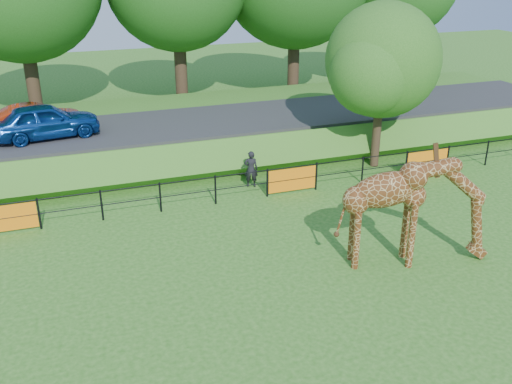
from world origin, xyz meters
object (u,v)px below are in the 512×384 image
car_red (36,120)px  visitor (251,169)px  giraffe (415,211)px  tree_east (384,65)px  car_blue (46,121)px

car_red → visitor: size_ratio=2.61×
giraffe → visitor: bearing=125.2°
visitor → tree_east: (5.84, 0.50, 3.55)m
car_red → visitor: (7.60, -5.17, -1.32)m
visitor → tree_east: 6.86m
car_blue → visitor: car_blue is taller
car_red → visitor: 9.29m
car_red → tree_east: bearing=-113.8°
visitor → tree_east: tree_east is taller
visitor → tree_east: bearing=-154.6°
tree_east → visitor: bearing=-175.1°
giraffe → tree_east: 8.70m
car_blue → tree_east: bearing=-115.6°
car_blue → car_red: bearing=20.5°
car_blue → visitor: (7.23, -4.50, -1.41)m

